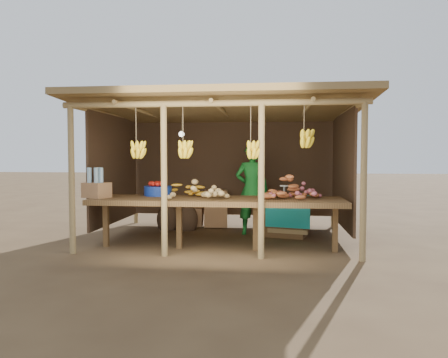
# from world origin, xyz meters

# --- Properties ---
(ground) EXTENTS (60.00, 60.00, 0.00)m
(ground) POSITION_xyz_m (0.00, 0.00, 0.00)
(ground) COLOR brown
(ground) RESTS_ON ground
(stall_structure) EXTENTS (4.70, 3.50, 2.43)m
(stall_structure) POSITION_xyz_m (0.01, -0.10, 1.91)
(stall_structure) COLOR #9F8252
(stall_structure) RESTS_ON ground
(counter) EXTENTS (3.90, 1.05, 0.80)m
(counter) POSITION_xyz_m (0.00, -0.95, 0.74)
(counter) COLOR brown
(counter) RESTS_ON ground
(potato_heap) EXTENTS (1.01, 0.71, 0.36)m
(potato_heap) POSITION_xyz_m (-0.25, -1.21, 0.98)
(potato_heap) COLOR tan
(potato_heap) RESTS_ON counter
(sweet_potato_heap) EXTENTS (1.00, 0.72, 0.35)m
(sweet_potato_heap) POSITION_xyz_m (1.10, -0.91, 0.98)
(sweet_potato_heap) COLOR #AC572C
(sweet_potato_heap) RESTS_ON counter
(onion_heap) EXTENTS (0.95, 0.79, 0.36)m
(onion_heap) POSITION_xyz_m (1.20, -0.87, 0.98)
(onion_heap) COLOR #C6606D
(onion_heap) RESTS_ON counter
(banana_pile) EXTENTS (0.70, 0.48, 0.35)m
(banana_pile) POSITION_xyz_m (-0.55, -0.64, 0.97)
(banana_pile) COLOR gold
(banana_pile) RESTS_ON counter
(tomato_basin) EXTENTS (0.46, 0.46, 0.24)m
(tomato_basin) POSITION_xyz_m (-1.03, -0.62, 0.90)
(tomato_basin) COLOR navy
(tomato_basin) RESTS_ON counter
(bottle_box) EXTENTS (0.47, 0.43, 0.48)m
(bottle_box) POSITION_xyz_m (-1.90, -1.07, 0.98)
(bottle_box) COLOR #A06F47
(bottle_box) RESTS_ON counter
(vendor) EXTENTS (0.64, 0.44, 1.68)m
(vendor) POSITION_xyz_m (0.47, 0.42, 0.84)
(vendor) COLOR #197427
(vendor) RESTS_ON ground
(tarp_crate) EXTENTS (0.94, 0.86, 0.94)m
(tarp_crate) POSITION_xyz_m (1.11, 0.34, 0.39)
(tarp_crate) COLOR brown
(tarp_crate) RESTS_ON ground
(carton_stack) EXTENTS (1.02, 0.43, 0.74)m
(carton_stack) POSITION_xyz_m (-0.46, 1.14, 0.33)
(carton_stack) COLOR #A06F47
(carton_stack) RESTS_ON ground
(burlap_sacks) EXTENTS (0.82, 0.43, 0.58)m
(burlap_sacks) POSITION_xyz_m (-1.01, 0.74, 0.25)
(burlap_sacks) COLOR #4A3422
(burlap_sacks) RESTS_ON ground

